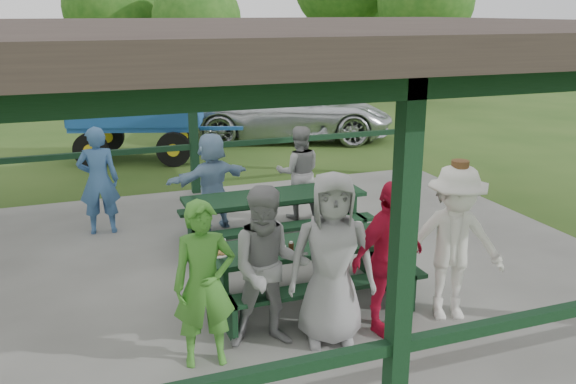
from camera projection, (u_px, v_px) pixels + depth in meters
name	position (u px, v px, depth m)	size (l,w,h in m)	color
ground	(254.00, 273.00, 8.39)	(90.00, 90.00, 0.00)	#294B17
concrete_slab	(254.00, 270.00, 8.37)	(10.00, 8.00, 0.10)	slate
pavilion_structure	(250.00, 36.00, 7.48)	(10.60, 8.60, 3.24)	black
picnic_table_near	(306.00, 265.00, 7.24)	(2.49, 1.39, 0.75)	black
picnic_table_far	(275.00, 212.00, 9.13)	(2.69, 1.39, 0.75)	black
table_setting	(307.00, 239.00, 7.19)	(2.37, 0.45, 0.10)	white
contestant_green	(204.00, 285.00, 5.87)	(0.61, 0.40, 1.68)	#469130
contestant_grey_left	(269.00, 268.00, 6.19)	(0.84, 0.65, 1.73)	gray
contestant_grey_mid	(332.00, 259.00, 6.26)	(0.90, 0.59, 1.85)	#939396
contestant_red	(388.00, 258.00, 6.48)	(0.99, 0.41, 1.69)	red
contestant_white_fedora	(454.00, 243.00, 6.75)	(1.30, 0.98, 1.84)	white
spectator_lblue	(212.00, 181.00, 9.64)	(1.45, 0.46, 1.56)	#86ACD0
spectator_blue	(99.00, 181.00, 9.42)	(0.62, 0.41, 1.70)	#3B659B
spectator_grey	(299.00, 172.00, 10.15)	(0.76, 0.59, 1.57)	#97979A
pickup_truck	(293.00, 111.00, 16.99)	(2.54, 5.52, 1.53)	silver
farm_trailer	(139.00, 130.00, 14.67)	(4.07, 2.52, 1.42)	#1B4F99
tree_left	(111.00, 7.00, 21.86)	(3.40, 3.40, 5.31)	#321F14
tree_mid	(197.00, 20.00, 20.44)	(2.99, 2.99, 4.67)	#321F14
tree_right	(426.00, 1.00, 22.79)	(3.62, 3.62, 5.65)	#321F14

